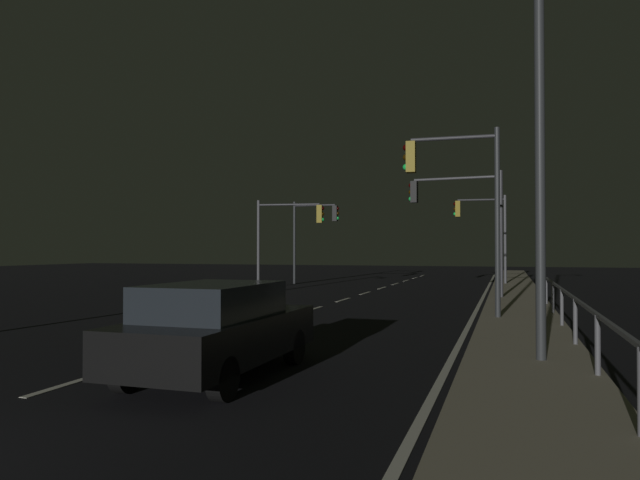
{
  "coord_description": "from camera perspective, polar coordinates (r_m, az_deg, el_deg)",
  "views": [
    {
      "loc": [
        6.61,
        -2.61,
        2.12
      ],
      "look_at": [
        -1.77,
        23.32,
        2.58
      ],
      "focal_mm": 32.58,
      "sensor_mm": 36.0,
      "label": 1
    }
  ],
  "objects": [
    {
      "name": "traffic_light_far_right",
      "position": [
        35.84,
        15.67,
        1.71
      ],
      "size": [
        3.04,
        0.52,
        5.21
      ],
      "color": "#4C4C51",
      "rests_on": "sidewalk_right"
    },
    {
      "name": "sidewalk_right",
      "position": [
        20.22,
        18.97,
        -6.74
      ],
      "size": [
        2.29,
        77.0,
        0.14
      ],
      "primitive_type": "cube",
      "color": "gray",
      "rests_on": "ground"
    },
    {
      "name": "lane_edge_line",
      "position": [
        25.22,
        15.57,
        -5.74
      ],
      "size": [
        0.14,
        53.0,
        0.01
      ],
      "color": "silver",
      "rests_on": "ground"
    },
    {
      "name": "barrier_fence",
      "position": [
        11.83,
        24.57,
        -6.89
      ],
      "size": [
        0.09,
        22.25,
        0.98
      ],
      "color": "#59595E",
      "rests_on": "sidewalk_right"
    },
    {
      "name": "street_lamp_corner",
      "position": [
        11.8,
        22.15,
        13.84
      ],
      "size": [
        2.05,
        1.31,
        8.37
      ],
      "color": "#2D3033",
      "rests_on": "sidewalk_right"
    },
    {
      "name": "lane_markings_center",
      "position": [
        24.61,
        2.28,
        -5.89
      ],
      "size": [
        0.14,
        50.0,
        0.01
      ],
      "color": "silver",
      "rests_on": "ground"
    },
    {
      "name": "traffic_light_far_center",
      "position": [
        31.31,
        -3.16,
        1.36
      ],
      "size": [
        3.68,
        0.74,
        4.81
      ],
      "color": "#4C4C51",
      "rests_on": "ground"
    },
    {
      "name": "traffic_light_overhead_east",
      "position": [
        17.99,
        13.33,
        5.11
      ],
      "size": [
        2.87,
        0.35,
        5.61
      ],
      "color": "#2D3033",
      "rests_on": "sidewalk_right"
    },
    {
      "name": "traffic_light_far_left",
      "position": [
        25.71,
        13.52,
        3.02
      ],
      "size": [
        4.0,
        0.54,
        5.32
      ],
      "color": "#38383D",
      "rests_on": "sidewalk_right"
    },
    {
      "name": "car",
      "position": [
        9.89,
        -10.02,
        -8.52
      ],
      "size": [
        1.83,
        4.41,
        1.57
      ],
      "color": "black",
      "rests_on": "ground"
    },
    {
      "name": "traffic_light_near_right",
      "position": [
        35.92,
        -0.64,
        1.34
      ],
      "size": [
        2.98,
        0.34,
        5.12
      ],
      "color": "#2D3033",
      "rests_on": "ground"
    },
    {
      "name": "ground_plane",
      "position": [
        21.28,
        -0.28,
        -6.69
      ],
      "size": [
        112.0,
        112.0,
        0.0
      ],
      "primitive_type": "plane",
      "color": "black",
      "rests_on": "ground"
    }
  ]
}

